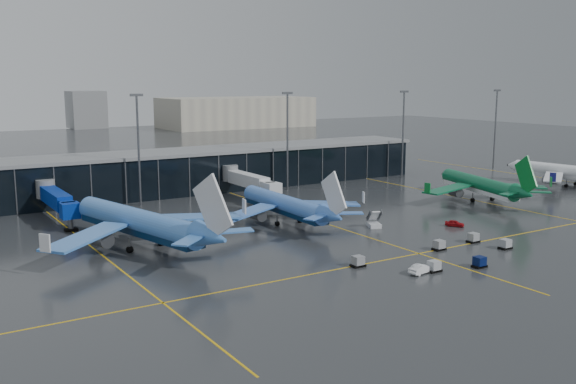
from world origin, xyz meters
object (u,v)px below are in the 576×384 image
service_van_white (421,269)px  airliner_aer_lingus (479,175)px  service_van_red (455,223)px  mobile_airstair (374,223)px  baggage_carts (450,253)px  airliner_arkefly (137,207)px  airliner_ba (566,164)px  airliner_klm_near (284,193)px

service_van_white → airliner_aer_lingus: bearing=-65.2°
airliner_aer_lingus → service_van_red: size_ratio=10.56×
mobile_airstair → baggage_carts: bearing=-75.8°
airliner_arkefly → baggage_carts: airliner_arkefly is taller
mobile_airstair → airliner_ba: bearing=31.2°
airliner_klm_near → baggage_carts: 37.92m
airliner_ba → airliner_klm_near: bearing=171.0°
airliner_ba → baggage_carts: bearing=-164.5°
airliner_klm_near → service_van_white: size_ratio=8.80×
service_van_red → airliner_arkefly: bearing=129.2°
airliner_ba → baggage_carts: airliner_ba is taller
airliner_arkefly → baggage_carts: (40.69, -33.57, -6.29)m
airliner_arkefly → mobile_airstair: bearing=-26.0°
service_van_white → airliner_arkefly: bearing=29.5°
airliner_arkefly → service_van_white: 48.84m
airliner_arkefly → service_van_red: bearing=-30.6°
airliner_arkefly → airliner_klm_near: size_ratio=1.18×
airliner_aer_lingus → mobile_airstair: (-39.99, -9.13, -5.23)m
airliner_ba → mobile_airstair: bearing=-179.5°
airliner_aer_lingus → baggage_carts: size_ratio=1.30×
airliner_aer_lingus → airliner_ba: 36.78m
airliner_arkefly → mobile_airstair: airliner_arkefly is taller
mobile_airstair → service_van_white: mobile_airstair is taller
airliner_aer_lingus → baggage_carts: bearing=-126.9°
airliner_aer_lingus → mobile_airstair: bearing=-150.8°
mobile_airstair → service_van_white: size_ratio=0.86×
airliner_ba → baggage_carts: 87.61m
service_van_red → airliner_klm_near: bearing=108.2°
mobile_airstair → service_van_red: size_ratio=1.03×
airliner_klm_near → airliner_ba: airliner_ba is taller
airliner_arkefly → airliner_klm_near: 31.60m
airliner_arkefly → airliner_aer_lingus: (84.24, -1.02, -1.04)m
airliner_arkefly → mobile_airstair: 45.83m
baggage_carts → service_van_white: baggage_carts is taller
airliner_klm_near → airliner_aer_lingus: bearing=-2.7°
airliner_klm_near → service_van_red: bearing=-36.9°
airliner_arkefly → baggage_carts: size_ratio=1.52×
airliner_arkefly → airliner_klm_near: (31.45, 2.84, -1.08)m
baggage_carts → service_van_red: bearing=41.4°
baggage_carts → service_van_red: (17.39, 15.33, -0.13)m
airliner_klm_near → mobile_airstair: bearing=-44.0°
airliner_aer_lingus → service_van_red: bearing=-130.4°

